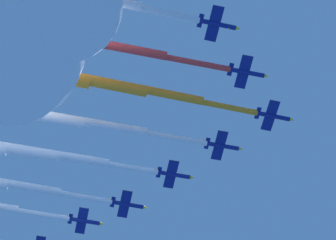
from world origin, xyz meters
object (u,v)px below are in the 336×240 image
Objects in this scene: jet_port_inner at (47,117)px; jet_starboard_inner at (60,38)px; jet_port_mid at (28,152)px; jet_lead at (113,85)px.

jet_starboard_inner is (15.96, -16.45, -0.32)m from jet_port_inner.
jet_port_mid is (-26.26, 22.25, -0.40)m from jet_starboard_inner.
jet_lead is 1.03× the size of jet_port_mid.
jet_starboard_inner is (-2.95, -17.43, -0.91)m from jet_lead.
jet_starboard_inner is 34.43m from jet_port_mid.
jet_port_inner reaches higher than jet_starboard_inner.
jet_port_inner is 22.92m from jet_starboard_inner.
jet_lead is at bearing 2.97° from jet_port_inner.
jet_port_inner is at bearing 134.13° from jet_starboard_inner.
jet_lead is 0.90× the size of jet_port_inner.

